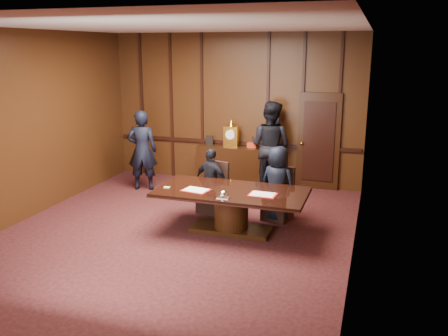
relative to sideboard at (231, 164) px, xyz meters
The scene contains 13 objects.
room 3.36m from the sideboard, 88.80° to the right, with size 7.00×7.04×3.50m.
sideboard is the anchor object (origin of this frame).
conference_table 3.04m from the sideboard, 72.82° to the right, with size 2.62×1.32×0.76m.
folder_left 3.15m from the sideboard, 84.12° to the right, with size 0.51×0.40×0.02m.
folder_right 3.37m from the sideboard, 63.81° to the right, with size 0.47×0.35×0.02m.
inkstand 3.49m from the sideboard, 75.01° to the right, with size 0.20×0.14×0.12m.
notepad 3.14m from the sideboard, 94.20° to the right, with size 0.10×0.07×0.01m, color #F1D275.
chair_left 2.06m from the sideboard, 82.83° to the right, with size 0.58×0.58×0.99m.
chair_right 2.57m from the sideboard, 52.57° to the right, with size 0.58×0.58×0.99m.
signatory_left 2.13m from the sideboard, 83.27° to the right, with size 0.76×0.31×1.29m, color black.
signatory_right 2.63m from the sideboard, 53.70° to the right, with size 0.70×0.45×1.42m, color black.
witness_left 2.11m from the sideboard, 149.03° to the right, with size 0.66×0.44×1.82m, color black.
witness_right 1.11m from the sideboard, ahead, with size 0.98×0.76×2.02m, color black.
Camera 1 is at (3.21, -7.17, 3.18)m, focal length 38.00 mm.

